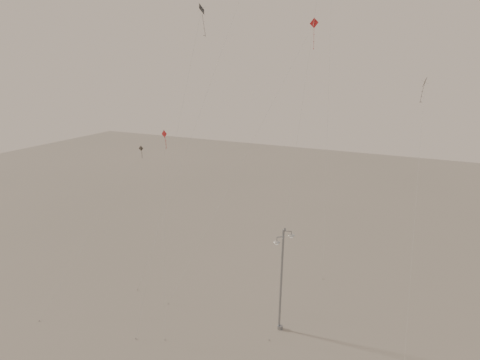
% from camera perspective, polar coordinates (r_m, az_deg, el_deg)
% --- Properties ---
extents(street_lamp, '(1.48, 1.00, 8.60)m').
position_cam_1_polar(street_lamp, '(36.91, 5.10, -11.65)').
color(street_lamp, '#92969A').
rests_on(street_lamp, ground).
extents(kite_0, '(7.70, 10.17, 29.78)m').
position_cam_1_polar(kite_0, '(44.11, -0.86, 18.84)').
color(kite_0, maroon).
rests_on(kite_0, ground).
extents(kite_1, '(2.07, 8.37, 24.93)m').
position_cam_1_polar(kite_1, '(36.80, -6.32, 12.24)').
color(kite_1, '#332F2A').
rests_on(kite_1, ground).
extents(kite_3, '(3.40, 5.62, 15.26)m').
position_cam_1_polar(kite_3, '(37.87, -9.19, -0.06)').
color(kite_3, maroon).
rests_on(kite_3, ground).
extents(kite_4, '(1.65, 11.08, 19.45)m').
position_cam_1_polar(kite_4, '(38.35, 21.15, 4.80)').
color(kite_4, '#332F2A').
rests_on(kite_4, ground).
extents(kite_5, '(2.84, 7.73, 33.26)m').
position_cam_1_polar(kite_5, '(48.28, 11.03, 19.18)').
color(kite_5, '#915818').
rests_on(kite_5, ground).
extents(kite_6, '(0.65, 14.28, 12.29)m').
position_cam_1_polar(kite_6, '(46.34, -14.75, -1.11)').
color(kite_6, '#332F2A').
rests_on(kite_6, ground).
extents(kite_7, '(8.34, 14.49, 24.49)m').
position_cam_1_polar(kite_7, '(44.57, 5.88, 12.67)').
color(kite_7, maroon).
rests_on(kite_7, ground).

